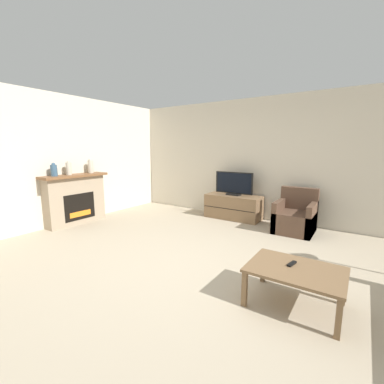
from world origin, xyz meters
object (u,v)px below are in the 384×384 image
object	(u,v)px
mantel_vase_right	(91,166)
remote	(292,264)
mantel_vase_centre_left	(69,168)
fireplace	(75,199)
armchair	(295,218)
tv	(234,185)
mantel_vase_left	(54,170)
coffee_table	(295,273)
tv_stand	(233,207)

from	to	relation	value
mantel_vase_right	remote	world-z (taller)	mantel_vase_right
remote	mantel_vase_centre_left	bearing A→B (deg)	-172.04
fireplace	remote	world-z (taller)	fireplace
mantel_vase_right	armchair	bearing A→B (deg)	21.93
fireplace	tv	bearing A→B (deg)	40.25
mantel_vase_right	mantel_vase_left	bearing A→B (deg)	-90.00
mantel_vase_right	tv	bearing A→B (deg)	34.85
mantel_vase_centre_left	mantel_vase_right	size ratio (longest dim) A/B	0.92
mantel_vase_centre_left	mantel_vase_right	bearing A→B (deg)	90.00
coffee_table	armchair	bearing A→B (deg)	102.16
mantel_vase_left	mantel_vase_right	distance (m)	0.82
mantel_vase_left	coffee_table	distance (m)	4.65
fireplace	tv	distance (m)	3.48
mantel_vase_left	fireplace	bearing A→B (deg)	92.33
mantel_vase_right	remote	xyz separation A→B (m)	(4.52, -0.81, -0.80)
tv_stand	tv	size ratio (longest dim) A/B	1.40
mantel_vase_centre_left	tv	distance (m)	3.55
tv_stand	armchair	bearing A→B (deg)	-8.47
fireplace	mantel_vase_centre_left	xyz separation A→B (m)	(0.02, -0.10, 0.66)
fireplace	mantel_vase_right	bearing A→B (deg)	87.67
fireplace	coffee_table	world-z (taller)	fireplace
tv_stand	mantel_vase_left	bearing A→B (deg)	-134.76
coffee_table	mantel_vase_centre_left	bearing A→B (deg)	175.41
coffee_table	tv	bearing A→B (deg)	125.65
tv	remote	distance (m)	3.27
mantel_vase_centre_left	tv_stand	world-z (taller)	mantel_vase_centre_left
tv_stand	tv	world-z (taller)	tv
mantel_vase_centre_left	tv_stand	distance (m)	3.64
mantel_vase_centre_left	tv	world-z (taller)	mantel_vase_centre_left
tv	mantel_vase_left	bearing A→B (deg)	-134.79
tv	mantel_vase_right	bearing A→B (deg)	-145.15
tv	coffee_table	size ratio (longest dim) A/B	0.97
mantel_vase_centre_left	remote	distance (m)	4.60
fireplace	mantel_vase_centre_left	size ratio (longest dim) A/B	4.66
armchair	tv_stand	bearing A→B (deg)	171.53
coffee_table	remote	distance (m)	0.10
armchair	fireplace	bearing A→B (deg)	-153.34
tv_stand	mantel_vase_right	bearing A→B (deg)	-145.12
coffee_table	remote	bearing A→B (deg)	128.64
tv_stand	coffee_table	xyz separation A→B (m)	(1.94, -2.71, 0.08)
armchair	mantel_vase_left	bearing A→B (deg)	-148.80
armchair	mantel_vase_right	bearing A→B (deg)	-158.07
mantel_vase_centre_left	mantel_vase_right	xyz separation A→B (m)	(0.00, 0.51, 0.01)
mantel_vase_left	tv_stand	distance (m)	3.85
mantel_vase_left	tv_stand	bearing A→B (deg)	45.24
fireplace	mantel_vase_centre_left	world-z (taller)	mantel_vase_centre_left
mantel_vase_left	tv_stand	size ratio (longest dim) A/B	0.21
mantel_vase_left	armchair	world-z (taller)	mantel_vase_left
tv	remote	size ratio (longest dim) A/B	5.80
tv_stand	armchair	distance (m)	1.42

